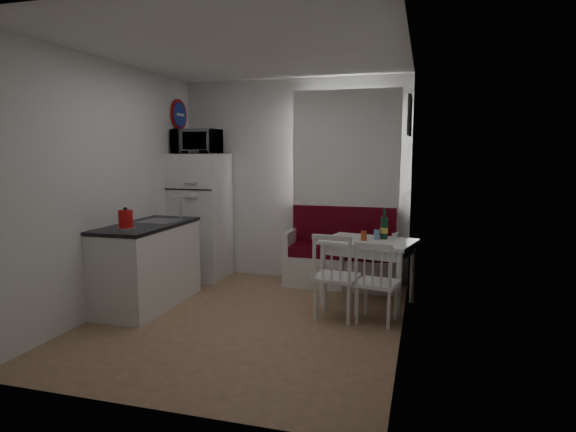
% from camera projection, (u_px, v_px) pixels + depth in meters
% --- Properties ---
extents(floor, '(3.00, 3.50, 0.02)m').
position_uv_depth(floor, '(247.00, 320.00, 4.81)').
color(floor, '#8C6A4B').
rests_on(floor, ground).
extents(ceiling, '(3.00, 3.50, 0.02)m').
position_uv_depth(ceiling, '(244.00, 51.00, 4.46)').
color(ceiling, white).
rests_on(ceiling, wall_back).
extents(wall_back, '(3.00, 0.02, 2.60)m').
position_uv_depth(wall_back, '(293.00, 180.00, 6.30)').
color(wall_back, white).
rests_on(wall_back, floor).
extents(wall_front, '(3.00, 0.02, 2.60)m').
position_uv_depth(wall_front, '(144.00, 212.00, 2.97)').
color(wall_front, white).
rests_on(wall_front, floor).
extents(wall_left, '(0.02, 3.50, 2.60)m').
position_uv_depth(wall_left, '(112.00, 187.00, 5.04)').
color(wall_left, white).
rests_on(wall_left, floor).
extents(wall_right, '(0.02, 3.50, 2.60)m').
position_uv_depth(wall_right, '(405.00, 194.00, 4.23)').
color(wall_right, white).
rests_on(wall_right, floor).
extents(window, '(1.22, 0.06, 1.47)m').
position_uv_depth(window, '(346.00, 155.00, 6.04)').
color(window, white).
rests_on(window, wall_back).
extents(curtain, '(1.35, 0.02, 1.50)m').
position_uv_depth(curtain, '(346.00, 151.00, 5.97)').
color(curtain, white).
rests_on(curtain, wall_back).
extents(kitchen_counter, '(0.62, 1.32, 1.16)m').
position_uv_depth(kitchen_counter, '(148.00, 264.00, 5.22)').
color(kitchen_counter, white).
rests_on(kitchen_counter, floor).
extents(wall_sign, '(0.03, 0.40, 0.40)m').
position_uv_depth(wall_sign, '(179.00, 115.00, 6.30)').
color(wall_sign, '#1A34A1').
rests_on(wall_sign, wall_left).
extents(picture_frame, '(0.04, 0.52, 0.42)m').
position_uv_depth(picture_frame, '(409.00, 116.00, 5.18)').
color(picture_frame, black).
rests_on(picture_frame, wall_right).
extents(bench, '(1.38, 0.53, 0.98)m').
position_uv_depth(bench, '(341.00, 260.00, 6.02)').
color(bench, white).
rests_on(bench, floor).
extents(dining_table, '(1.08, 0.86, 0.72)m').
position_uv_depth(dining_table, '(369.00, 247.00, 5.24)').
color(dining_table, white).
rests_on(dining_table, floor).
extents(chair_left, '(0.45, 0.43, 0.47)m').
position_uv_depth(chair_left, '(335.00, 268.00, 4.69)').
color(chair_left, white).
rests_on(chair_left, floor).
extents(chair_right, '(0.44, 0.43, 0.44)m').
position_uv_depth(chair_right, '(377.00, 274.00, 4.60)').
color(chair_right, white).
rests_on(chair_right, floor).
extents(fridge, '(0.66, 0.66, 1.64)m').
position_uv_depth(fridge, '(200.00, 216.00, 6.35)').
color(fridge, white).
rests_on(fridge, floor).
extents(microwave, '(0.57, 0.38, 0.31)m').
position_uv_depth(microwave, '(197.00, 142.00, 6.18)').
color(microwave, white).
rests_on(microwave, fridge).
extents(kettle, '(0.17, 0.17, 0.22)m').
position_uv_depth(kettle, '(126.00, 219.00, 4.71)').
color(kettle, red).
rests_on(kettle, kitchen_counter).
extents(wine_bottle, '(0.08, 0.08, 0.33)m').
position_uv_depth(wine_bottle, '(384.00, 224.00, 5.26)').
color(wine_bottle, '#144025').
rests_on(wine_bottle, dining_table).
extents(drinking_glass_orange, '(0.06, 0.06, 0.10)m').
position_uv_depth(drinking_glass_orange, '(364.00, 236.00, 5.19)').
color(drinking_glass_orange, '#C54920').
rests_on(drinking_glass_orange, dining_table).
extents(drinking_glass_blue, '(0.06, 0.06, 0.11)m').
position_uv_depth(drinking_glass_blue, '(377.00, 234.00, 5.25)').
color(drinking_glass_blue, '#7EA1D6').
rests_on(drinking_glass_blue, dining_table).
extents(plate, '(0.24, 0.24, 0.02)m').
position_uv_depth(plate, '(342.00, 237.00, 5.33)').
color(plate, white).
rests_on(plate, dining_table).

